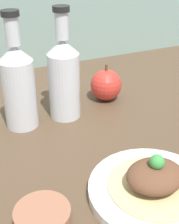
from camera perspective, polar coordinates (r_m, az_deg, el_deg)
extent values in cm
cube|color=brown|center=(66.28, -0.13, -8.81)|extent=(180.00, 110.00, 4.00)
cylinder|color=white|center=(56.15, 11.57, -13.96)|extent=(22.40, 22.40, 1.77)
torus|color=white|center=(55.74, 11.63, -13.49)|extent=(21.85, 21.85, 1.24)
cylinder|color=#D6BC7F|center=(55.43, 11.68, -13.14)|extent=(15.82, 15.82, 0.40)
ellipsoid|color=brown|center=(53.95, 11.92, -11.33)|extent=(10.03, 8.53, 4.18)
sphere|color=green|center=(52.18, 12.24, -8.93)|extent=(2.55, 2.55, 2.55)
cylinder|color=silver|center=(72.32, -12.66, 3.17)|extent=(7.51, 7.51, 15.98)
cone|color=silver|center=(68.78, -13.52, 10.45)|extent=(7.51, 7.51, 3.38)
cylinder|color=silver|center=(67.52, -13.98, 14.18)|extent=(3.01, 3.01, 5.91)
cylinder|color=black|center=(66.75, -14.36, 17.12)|extent=(3.76, 3.76, 1.20)
cylinder|color=silver|center=(74.92, -4.63, 4.74)|extent=(7.51, 7.51, 15.98)
cone|color=silver|center=(71.51, -4.94, 11.84)|extent=(7.51, 7.51, 3.38)
cylinder|color=silver|center=(70.30, -5.11, 15.46)|extent=(3.01, 3.01, 5.91)
cylinder|color=black|center=(69.56, -5.24, 18.30)|extent=(3.76, 3.76, 1.20)
sphere|color=red|center=(84.65, 3.03, 4.96)|extent=(8.46, 8.46, 8.46)
cylinder|color=brown|center=(82.78, 3.11, 8.06)|extent=(0.68, 0.68, 1.90)
cylinder|color=#996047|center=(50.01, -8.54, -18.80)|extent=(8.58, 8.58, 3.63)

